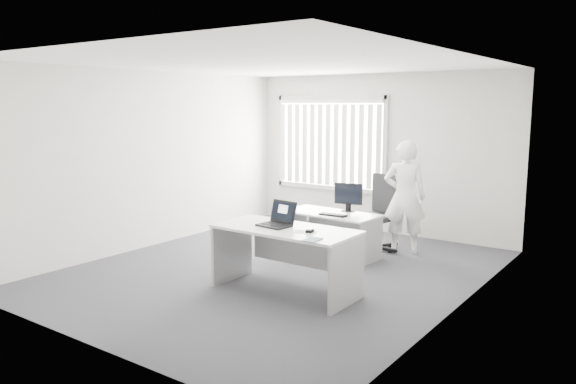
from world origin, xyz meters
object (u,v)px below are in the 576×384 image
Objects in this scene: desk_near at (285,246)px; laptop at (274,214)px; office_chair at (378,226)px; person at (405,197)px; desk_far at (331,225)px; monitor at (348,197)px.

laptop is (-0.16, -0.02, 0.37)m from desk_near.
office_chair is 0.68× the size of person.
laptop is (0.28, -1.79, 0.48)m from desk_far.
laptop reaches higher than monitor.
desk_far is 1.87m from laptop.
desk_far is 3.82× the size of laptop.
desk_near is 2.61m from person.
person reaches higher than monitor.
person is at bearing 81.03° from desk_near.
office_chair is at bearing -19.47° from person.
monitor reaches higher than desk_near.
person is 2.64m from laptop.
person reaches higher than desk_far.
desk_near is at bearing 58.14° from person.
office_chair is 2.71× the size of monitor.
laptop is at bearing -173.12° from desk_near.
monitor is at bearing 60.63° from desk_far.
laptop is at bearing -81.03° from office_chair.
desk_far is (-0.43, 1.77, -0.10)m from desk_near.
person reaches higher than desk_near.
monitor is (-0.67, -0.55, 0.00)m from person.
monitor is at bearing 97.67° from desk_near.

